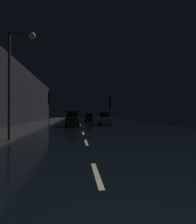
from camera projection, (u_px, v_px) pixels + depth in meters
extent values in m
cube|color=black|center=(80.00, 125.00, 26.53)|extent=(26.37, 84.00, 0.02)
cube|color=#28282B|center=(34.00, 125.00, 25.65)|extent=(4.40, 84.00, 0.15)
cube|color=black|center=(6.00, 91.00, 21.89)|extent=(0.80, 63.00, 9.52)
cube|color=beige|center=(97.00, 174.00, 5.20)|extent=(0.16, 2.20, 0.01)
cube|color=beige|center=(86.00, 142.00, 10.84)|extent=(0.16, 2.20, 0.01)
cube|color=beige|center=(83.00, 133.00, 15.81)|extent=(0.16, 2.20, 0.01)
cube|color=beige|center=(80.00, 125.00, 26.89)|extent=(0.16, 2.20, 0.01)
cylinder|color=#38383A|center=(110.00, 117.00, 27.26)|extent=(0.12, 0.12, 2.63)
cube|color=black|center=(110.00, 103.00, 27.28)|extent=(0.37, 0.39, 1.90)
sphere|color=red|center=(110.00, 98.00, 27.11)|extent=(0.22, 0.22, 0.22)
sphere|color=black|center=(110.00, 102.00, 27.10)|extent=(0.22, 0.22, 0.22)
sphere|color=black|center=(110.00, 106.00, 27.10)|extent=(0.22, 0.22, 0.22)
cylinder|color=#38383A|center=(49.00, 115.00, 25.34)|extent=(0.12, 0.12, 3.18)
cube|color=black|center=(49.00, 98.00, 25.35)|extent=(0.35, 0.38, 1.90)
sphere|color=red|center=(49.00, 94.00, 25.18)|extent=(0.22, 0.22, 0.22)
sphere|color=black|center=(49.00, 98.00, 25.18)|extent=(0.22, 0.22, 0.22)
sphere|color=black|center=(49.00, 102.00, 25.18)|extent=(0.22, 0.22, 0.22)
cylinder|color=#2D2D30|center=(9.00, 87.00, 10.86)|extent=(0.16, 0.16, 7.07)
cylinder|color=#2D2D30|center=(21.00, 33.00, 10.97)|extent=(1.40, 0.10, 0.10)
sphere|color=beige|center=(32.00, 36.00, 11.06)|extent=(0.44, 0.44, 0.44)
cube|color=#0F3819|center=(72.00, 121.00, 24.41)|extent=(1.78, 4.16, 1.09)
cube|color=black|center=(72.00, 114.00, 24.56)|extent=(1.51, 2.08, 0.83)
cylinder|color=black|center=(79.00, 125.00, 23.07)|extent=(0.22, 0.63, 0.63)
cylinder|color=black|center=(66.00, 125.00, 22.85)|extent=(0.22, 0.63, 0.63)
cylinder|color=black|center=(78.00, 123.00, 25.96)|extent=(0.22, 0.63, 0.63)
cylinder|color=black|center=(67.00, 123.00, 25.74)|extent=(0.22, 0.63, 0.63)
sphere|color=white|center=(76.00, 122.00, 22.45)|extent=(0.18, 0.18, 0.18)
sphere|color=white|center=(68.00, 122.00, 22.33)|extent=(0.18, 0.18, 0.18)
sphere|color=red|center=(76.00, 120.00, 26.49)|extent=(0.18, 0.18, 0.18)
sphere|color=red|center=(70.00, 120.00, 26.37)|extent=(0.18, 0.18, 0.18)
cube|color=black|center=(89.00, 119.00, 35.80)|extent=(1.55, 3.61, 0.94)
cube|color=black|center=(89.00, 115.00, 35.68)|extent=(1.31, 1.80, 0.72)
cylinder|color=black|center=(85.00, 120.00, 36.96)|extent=(0.19, 0.55, 0.55)
cylinder|color=black|center=(92.00, 120.00, 37.15)|extent=(0.19, 0.55, 0.55)
cylinder|color=black|center=(86.00, 121.00, 34.45)|extent=(0.19, 0.55, 0.55)
cylinder|color=black|center=(93.00, 121.00, 34.64)|extent=(0.19, 0.55, 0.55)
sphere|color=slate|center=(86.00, 119.00, 37.50)|extent=(0.15, 0.15, 0.15)
sphere|color=slate|center=(90.00, 119.00, 37.61)|extent=(0.15, 0.15, 0.15)
sphere|color=red|center=(87.00, 119.00, 34.00)|extent=(0.15, 0.15, 0.15)
sphere|color=red|center=(92.00, 119.00, 34.10)|extent=(0.15, 0.15, 0.15)
cube|color=#A5A8AD|center=(104.00, 120.00, 27.60)|extent=(1.68, 3.91, 1.02)
cube|color=black|center=(105.00, 115.00, 27.46)|extent=(1.43, 1.96, 0.78)
cylinder|color=black|center=(98.00, 122.00, 28.85)|extent=(0.20, 0.60, 0.60)
cylinder|color=black|center=(108.00, 122.00, 29.05)|extent=(0.20, 0.60, 0.60)
cylinder|color=black|center=(101.00, 123.00, 26.13)|extent=(0.20, 0.60, 0.60)
cylinder|color=black|center=(111.00, 123.00, 26.34)|extent=(0.20, 0.60, 0.60)
sphere|color=slate|center=(100.00, 120.00, 29.44)|extent=(0.17, 0.17, 0.17)
sphere|color=slate|center=(105.00, 120.00, 29.55)|extent=(0.17, 0.17, 0.17)
sphere|color=red|center=(104.00, 121.00, 25.64)|extent=(0.17, 0.17, 0.17)
sphere|color=red|center=(110.00, 121.00, 25.75)|extent=(0.17, 0.17, 0.17)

